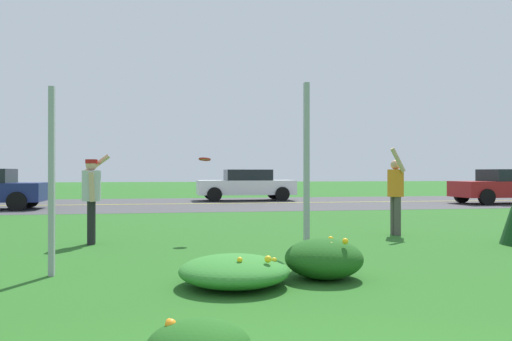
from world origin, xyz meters
The scene contains 12 objects.
ground_plane centered at (0.00, 10.10, 0.00)m, with size 120.00×120.00×0.00m, color #26601E.
highway_strip centered at (0.00, 20.20, 0.00)m, with size 120.00×9.55×0.01m, color #424244.
highway_center_stripe centered at (0.00, 20.20, 0.01)m, with size 120.00×0.16×0.00m, color yellow.
daylily_clump_front_right centered at (0.87, 4.41, 0.25)m, with size 0.98×1.03×0.54m.
daylily_clump_front_left centered at (-0.30, 4.17, 0.18)m, with size 1.30×1.37×0.40m.
sign_post_near_path centered at (-2.53, 5.18, 1.22)m, with size 0.07×0.10×2.43m.
sign_post_by_roadside centered at (0.99, 5.65, 1.33)m, with size 0.07×0.10×2.67m.
person_thrower_red_cap_gray_shirt centered at (-2.41, 8.17, 0.96)m, with size 0.49×0.50×1.68m.
person_catcher_orange_shirt centered at (3.75, 8.52, 0.96)m, with size 0.38×0.50×1.85m.
frisbee_red centered at (-0.30, 8.43, 1.59)m, with size 0.24×0.24×0.08m.
car_red_leftmost centered at (13.26, 18.05, 0.74)m, with size 4.50×2.00×1.45m.
car_white_center_left centered at (2.74, 22.35, 0.74)m, with size 4.50×2.00×1.45m.
Camera 1 is at (-1.13, -1.92, 1.33)m, focal length 36.87 mm.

